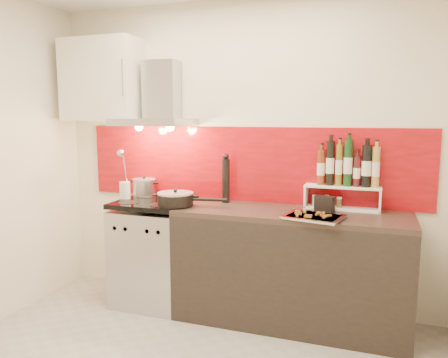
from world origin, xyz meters
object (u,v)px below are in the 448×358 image
at_px(range_stove, 154,253).
at_px(stock_pot, 144,187).
at_px(pepper_mill, 226,179).
at_px(saute_pan, 176,199).
at_px(baking_tray, 314,216).
at_px(counter, 290,267).

bearing_deg(range_stove, stock_pot, 134.76).
relative_size(stock_pot, pepper_mill, 0.50).
relative_size(range_stove, stock_pot, 4.35).
bearing_deg(saute_pan, range_stove, 157.90).
relative_size(saute_pan, baking_tray, 1.24).
height_order(range_stove, stock_pot, stock_pot).
relative_size(range_stove, counter, 0.51).
xyz_separation_m(range_stove, stock_pot, (-0.19, 0.19, 0.55)).
height_order(stock_pot, baking_tray, stock_pot).
distance_m(range_stove, baking_tray, 1.49).
xyz_separation_m(range_stove, baking_tray, (1.40, -0.18, 0.47)).
bearing_deg(counter, baking_tray, -43.34).
distance_m(stock_pot, saute_pan, 0.56).
relative_size(counter, stock_pot, 8.61).
relative_size(counter, pepper_mill, 4.30).
relative_size(saute_pan, pepper_mill, 1.36).
distance_m(stock_pot, pepper_mill, 0.81).
distance_m(range_stove, saute_pan, 0.60).
relative_size(range_stove, saute_pan, 1.59).
bearing_deg(saute_pan, stock_pot, 146.82).
xyz_separation_m(range_stove, pepper_mill, (0.61, 0.17, 0.66)).
height_order(saute_pan, baking_tray, saute_pan).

